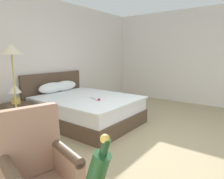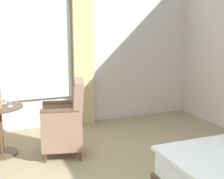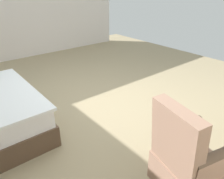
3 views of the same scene
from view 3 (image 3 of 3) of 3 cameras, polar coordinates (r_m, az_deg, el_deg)
ground_plane at (r=3.72m, az=-6.23°, el=-4.29°), size 8.17×8.17×0.00m
wall_far_side at (r=6.38m, az=-25.15°, el=19.49°), size 0.12×6.25×2.78m
armchair_by_window at (r=2.14m, az=19.05°, el=-17.42°), size 0.64×0.67×1.05m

